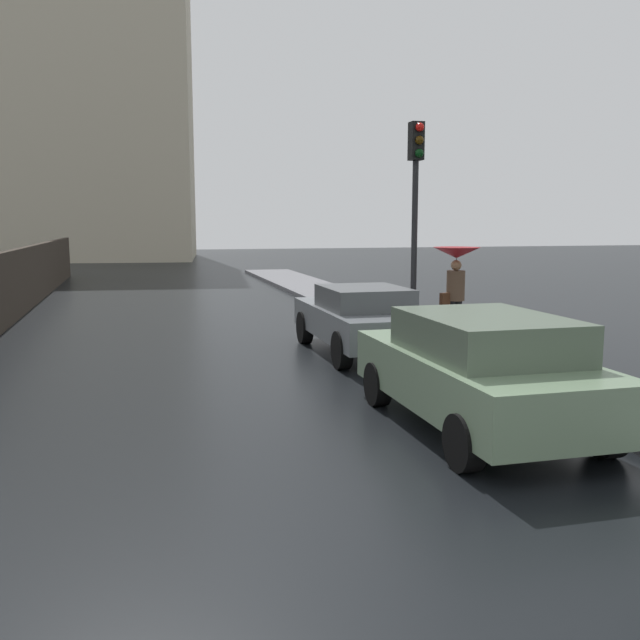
{
  "coord_description": "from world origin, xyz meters",
  "views": [
    {
      "loc": [
        -1.19,
        -4.35,
        2.52
      ],
      "look_at": [
        1.46,
        5.7,
        1.04
      ],
      "focal_mm": 38.99,
      "sensor_mm": 36.0,
      "label": 1
    }
  ],
  "objects_px": {
    "car_green_near_kerb": "(480,369)",
    "traffic_light": "(416,190)",
    "car_grey_mid_road": "(361,318)",
    "pedestrian_with_umbrella_near": "(456,269)"
  },
  "relations": [
    {
      "from": "pedestrian_with_umbrella_near",
      "to": "car_grey_mid_road",
      "type": "bearing_deg",
      "value": -4.32
    },
    {
      "from": "car_grey_mid_road",
      "to": "pedestrian_with_umbrella_near",
      "type": "height_order",
      "value": "pedestrian_with_umbrella_near"
    },
    {
      "from": "car_grey_mid_road",
      "to": "car_green_near_kerb",
      "type": "bearing_deg",
      "value": -91.79
    },
    {
      "from": "car_green_near_kerb",
      "to": "pedestrian_with_umbrella_near",
      "type": "height_order",
      "value": "pedestrian_with_umbrella_near"
    },
    {
      "from": "pedestrian_with_umbrella_near",
      "to": "traffic_light",
      "type": "bearing_deg",
      "value": -38.87
    },
    {
      "from": "car_green_near_kerb",
      "to": "car_grey_mid_road",
      "type": "bearing_deg",
      "value": 88.71
    },
    {
      "from": "traffic_light",
      "to": "pedestrian_with_umbrella_near",
      "type": "bearing_deg",
      "value": -25.87
    },
    {
      "from": "car_green_near_kerb",
      "to": "traffic_light",
      "type": "bearing_deg",
      "value": 75.61
    },
    {
      "from": "pedestrian_with_umbrella_near",
      "to": "traffic_light",
      "type": "height_order",
      "value": "traffic_light"
    },
    {
      "from": "car_grey_mid_road",
      "to": "pedestrian_with_umbrella_near",
      "type": "bearing_deg",
      "value": 8.42
    }
  ]
}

